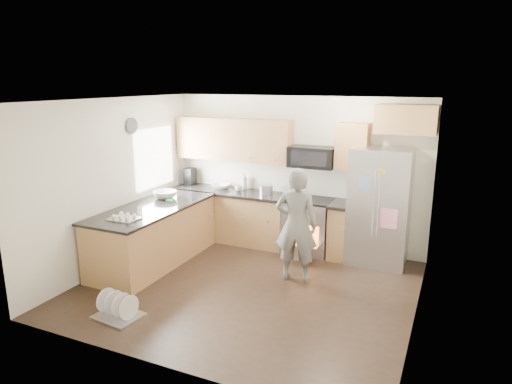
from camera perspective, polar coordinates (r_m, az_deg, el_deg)
The scene contains 8 objects.
ground at distance 6.59m, azimuth -1.17°, elevation -11.85°, with size 4.50×4.50×0.00m, color black.
room_shell at distance 6.08m, azimuth -1.50°, elevation 2.64°, with size 4.54×4.04×2.62m.
back_cabinet_run at distance 8.00m, azimuth 0.37°, elevation 0.16°, with size 4.45×0.64×2.50m.
peninsula at distance 7.46m, azimuth -12.63°, elevation -5.18°, with size 0.96×2.36×1.05m.
stove_range at distance 7.70m, azimuth 6.58°, elevation -2.69°, with size 0.76×0.97×1.79m.
refrigerator at distance 7.39m, azimuth 15.17°, elevation -1.77°, with size 0.91×0.73×1.85m.
person at distance 6.57m, azimuth 5.06°, elevation -4.13°, with size 0.61×0.40×1.67m, color slate.
dish_rack at distance 6.05m, azimuth -16.86°, elevation -14.00°, with size 0.59×0.50×0.34m.
Camera 1 is at (2.56, -5.36, 2.86)m, focal length 32.00 mm.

